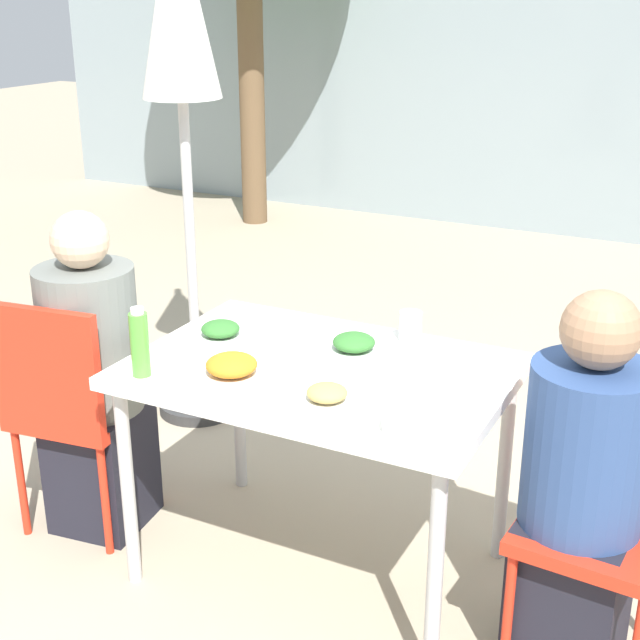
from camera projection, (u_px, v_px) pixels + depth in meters
name	position (u px, v px, depth m)	size (l,w,h in m)	color
ground_plane	(320.00, 567.00, 3.00)	(24.00, 24.00, 0.00)	tan
building_facade	(616.00, 34.00, 6.41)	(10.00, 0.20, 3.00)	#89999E
dining_table	(320.00, 386.00, 2.76)	(1.15, 0.79, 0.74)	white
chair_left	(69.00, 399.00, 3.02)	(0.45, 0.45, 0.88)	red
person_left	(94.00, 384.00, 3.07)	(0.33, 0.33, 1.16)	black
chair_right	(606.00, 494.00, 2.46)	(0.43, 0.43, 0.88)	red
person_right	(581.00, 499.00, 2.41)	(0.33, 0.33, 1.13)	black
closed_umbrella	(179.00, 36.00, 3.52)	(0.36, 0.36, 2.20)	#333333
plate_0	(354.00, 347.00, 2.81)	(0.24, 0.24, 0.07)	white
plate_1	(327.00, 398.00, 2.47)	(0.21, 0.21, 0.06)	white
plate_2	(232.00, 370.00, 2.64)	(0.28, 0.28, 0.08)	white
plate_3	(221.00, 333.00, 2.93)	(0.23, 0.23, 0.06)	white
bottle	(140.00, 343.00, 2.63)	(0.06, 0.06, 0.21)	#51A338
drinking_cup	(410.00, 327.00, 2.91)	(0.07, 0.07, 0.10)	white
salad_bowl	(420.00, 425.00, 2.32)	(0.20, 0.20, 0.05)	white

